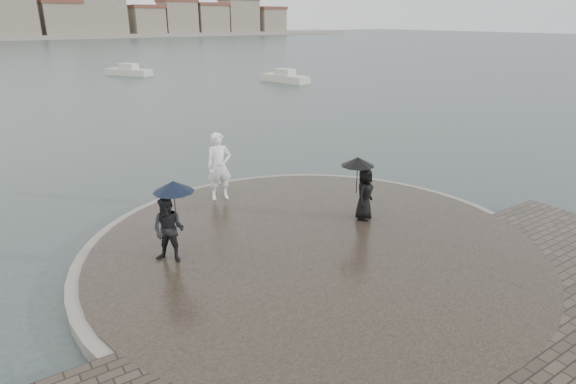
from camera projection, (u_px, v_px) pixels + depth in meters
ground at (413, 317)px, 10.43m from camera, size 400.00×400.00×0.00m
kerb_ring at (315, 250)px, 13.08m from camera, size 12.50×12.50×0.32m
quay_tip at (315, 249)px, 13.08m from camera, size 11.90×11.90×0.36m
statue at (219, 166)px, 15.88m from camera, size 0.92×0.71×2.25m
visitor_left at (170, 219)px, 11.76m from camera, size 1.27×1.13×2.04m
visitor_right at (363, 185)px, 14.24m from camera, size 1.21×1.00×1.95m
boats at (124, 83)px, 44.90m from camera, size 36.20×20.49×1.50m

